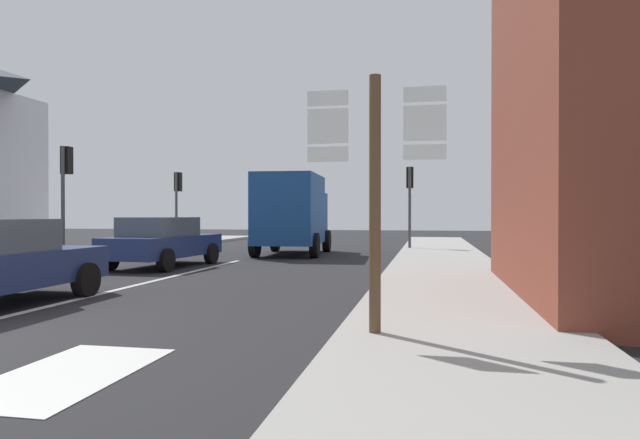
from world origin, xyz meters
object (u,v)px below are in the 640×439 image
(traffic_light_far_right, at_px, (410,189))
(traffic_light_near_left, at_px, (66,176))
(sedan_far, at_px, (162,241))
(delivery_truck, at_px, (292,212))
(route_sign_post, at_px, (375,184))
(traffic_light_far_left, at_px, (178,192))

(traffic_light_far_right, xyz_separation_m, traffic_light_near_left, (-10.92, -7.78, 0.14))
(sedan_far, bearing_deg, delivery_truck, 66.12)
(sedan_far, bearing_deg, route_sign_post, -50.48)
(traffic_light_near_left, bearing_deg, traffic_light_far_left, 90.00)
(traffic_light_near_left, bearing_deg, sedan_far, -16.06)
(route_sign_post, xyz_separation_m, traffic_light_far_left, (-11.09, 18.06, 0.73))
(sedan_far, distance_m, delivery_truck, 6.30)
(sedan_far, height_order, traffic_light_near_left, traffic_light_near_left)
(delivery_truck, xyz_separation_m, traffic_light_near_left, (-6.54, -4.55, 1.15))
(traffic_light_far_left, bearing_deg, traffic_light_near_left, -90.00)
(route_sign_post, distance_m, traffic_light_far_left, 21.21)
(sedan_far, bearing_deg, traffic_light_near_left, 163.94)
(sedan_far, relative_size, traffic_light_near_left, 1.14)
(route_sign_post, bearing_deg, traffic_light_near_left, 138.72)
(traffic_light_far_right, bearing_deg, traffic_light_near_left, -144.55)
(delivery_truck, distance_m, route_sign_post, 14.99)
(delivery_truck, height_order, route_sign_post, route_sign_post)
(delivery_truck, relative_size, traffic_light_far_right, 1.42)
(sedan_far, xyz_separation_m, route_sign_post, (7.08, -8.58, 1.15))
(route_sign_post, bearing_deg, traffic_light_far_left, 121.56)
(route_sign_post, bearing_deg, sedan_far, 129.52)
(delivery_truck, height_order, traffic_light_far_right, traffic_light_far_right)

